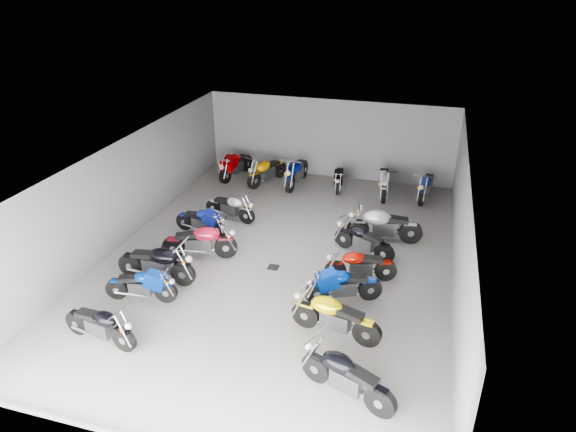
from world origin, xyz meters
name	(u,v)px	position (x,y,z in m)	size (l,w,h in m)	color
ground	(278,259)	(0.00, 0.00, 0.00)	(14.00, 14.00, 0.00)	gray
wall_back	(329,139)	(0.00, 7.00, 1.60)	(10.00, 0.10, 3.20)	slate
wall_left	(124,191)	(-5.00, 0.00, 1.60)	(0.10, 14.00, 3.20)	slate
wall_right	(461,234)	(5.00, 0.00, 1.60)	(0.10, 14.00, 3.20)	slate
ceiling	(277,157)	(0.00, 0.00, 3.22)	(10.00, 14.00, 0.04)	black
drain_grate	(273,267)	(0.00, -0.50, 0.01)	(0.32, 0.32, 0.01)	black
motorcycle_left_a	(100,325)	(-2.83, -4.73, 0.49)	(2.03, 0.52, 0.90)	black
motorcycle_left_b	(142,285)	(-2.79, -2.98, 0.46)	(1.92, 0.49, 0.85)	black
motorcycle_left_c	(157,263)	(-2.86, -2.04, 0.56)	(2.32, 0.45, 1.02)	black
motorcycle_left_d	(200,242)	(-2.25, -0.56, 0.54)	(2.20, 0.80, 0.99)	black
motorcycle_left_e	(201,221)	(-2.87, 0.85, 0.46)	(1.90, 0.48, 0.84)	black
motorcycle_left_f	(231,207)	(-2.35, 2.09, 0.47)	(1.93, 0.58, 0.86)	black
motorcycle_right_a	(346,376)	(2.90, -4.81, 0.52)	(2.08, 0.95, 0.96)	black
motorcycle_right_b	(334,316)	(2.29, -2.99, 0.54)	(2.23, 0.61, 0.99)	black
motorcycle_right_c	(343,285)	(2.23, -1.59, 0.49)	(1.92, 0.94, 0.90)	black
motorcycle_right_d	(360,265)	(2.50, -0.47, 0.48)	(1.96, 0.71, 0.89)	black
motorcycle_right_e	(363,240)	(2.37, 0.96, 0.49)	(1.93, 0.95, 0.90)	black
motorcycle_right_f	(384,225)	(2.86, 1.95, 0.57)	(2.37, 0.63, 1.05)	black
motorcycle_back_a	(236,165)	(-3.61, 5.79, 0.53)	(0.66, 2.20, 0.98)	black
motorcycle_back_b	(267,171)	(-2.19, 5.54, 0.53)	(0.99, 2.08, 0.97)	black
motorcycle_back_c	(297,172)	(-0.98, 5.68, 0.56)	(0.49, 2.35, 1.03)	black
motorcycle_back_d	(339,178)	(0.70, 5.81, 0.44)	(0.43, 1.85, 0.81)	black
motorcycle_back_e	(384,181)	(2.44, 5.67, 0.55)	(0.53, 2.30, 1.01)	black
motorcycle_back_f	(426,186)	(4.00, 5.75, 0.51)	(0.52, 2.14, 0.94)	black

